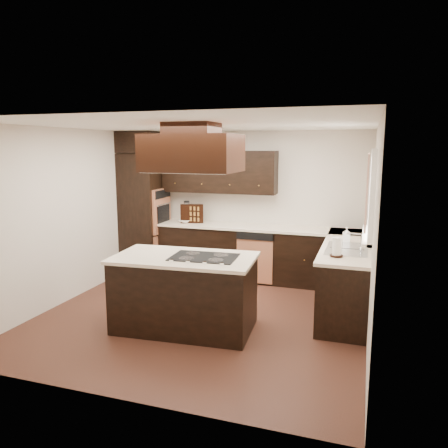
{
  "coord_description": "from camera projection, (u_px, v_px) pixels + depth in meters",
  "views": [
    {
      "loc": [
        2.02,
        -5.2,
        2.22
      ],
      "look_at": [
        0.1,
        0.6,
        1.15
      ],
      "focal_mm": 35.0,
      "sensor_mm": 36.0,
      "label": 1
    }
  ],
  "objects": [
    {
      "name": "base_cabinets_right",
      "position": [
        346.0,
        277.0,
        6.08
      ],
      "size": [
        0.6,
        2.4,
        0.88
      ],
      "primitive_type": "cube",
      "color": "black",
      "rests_on": "floor"
    },
    {
      "name": "mixing_bowl",
      "position": [
        185.0,
        221.0,
        7.66
      ],
      "size": [
        0.26,
        0.26,
        0.06
      ],
      "primitive_type": "imported",
      "rotation": [
        0.0,
        0.0,
        0.1
      ],
      "color": "white",
      "rests_on": "countertop_back"
    },
    {
      "name": "island_top",
      "position": [
        184.0,
        258.0,
        5.3
      ],
      "size": [
        1.78,
        1.08,
        0.04
      ],
      "primitive_type": "cube",
      "rotation": [
        0.0,
        0.0,
        0.07
      ],
      "color": "#FFEACC",
      "rests_on": "island"
    },
    {
      "name": "window_pane",
      "position": [
        374.0,
        194.0,
        5.45
      ],
      "size": [
        0.0,
        1.2,
        1.0
      ],
      "primitive_type": "cube",
      "color": "white",
      "rests_on": "wall_right"
    },
    {
      "name": "spice_rack",
      "position": [
        192.0,
        214.0,
        7.61
      ],
      "size": [
        0.41,
        0.23,
        0.33
      ],
      "primitive_type": "cube",
      "rotation": [
        0.0,
        0.0,
        0.35
      ],
      "color": "black",
      "rests_on": "countertop_back"
    },
    {
      "name": "ceiling",
      "position": [
        201.0,
        124.0,
        5.44
      ],
      "size": [
        4.2,
        4.2,
        0.02
      ],
      "primitive_type": "cube",
      "color": "white",
      "rests_on": "ground"
    },
    {
      "name": "wall_left",
      "position": [
        66.0,
        216.0,
        6.31
      ],
      "size": [
        0.02,
        4.2,
        2.5
      ],
      "primitive_type": "cube",
      "color": "beige",
      "rests_on": "ground"
    },
    {
      "name": "window_frame",
      "position": [
        372.0,
        194.0,
        5.46
      ],
      "size": [
        0.06,
        1.32,
        1.12
      ],
      "primitive_type": "cube",
      "color": "white",
      "rests_on": "wall_right"
    },
    {
      "name": "dishwasher_front",
      "position": [
        255.0,
        261.0,
        7.11
      ],
      "size": [
        0.6,
        0.05,
        0.72
      ],
      "primitive_type": "cube",
      "color": "#C87650",
      "rests_on": "floor"
    },
    {
      "name": "wall_oven_face",
      "position": [
        162.0,
        211.0,
        7.71
      ],
      "size": [
        0.05,
        0.62,
        0.78
      ],
      "primitive_type": "cube",
      "color": "#C87650",
      "rests_on": "oven_column"
    },
    {
      "name": "upper_cabinets",
      "position": [
        219.0,
        172.0,
        7.5
      ],
      "size": [
        2.0,
        0.34,
        0.72
      ],
      "primitive_type": "cube",
      "color": "black",
      "rests_on": "wall_back"
    },
    {
      "name": "wall_right",
      "position": [
        374.0,
        234.0,
        5.0
      ],
      "size": [
        0.02,
        4.2,
        2.5
      ],
      "primitive_type": "cube",
      "color": "beige",
      "rests_on": "ground"
    },
    {
      "name": "countertop_back",
      "position": [
        242.0,
        227.0,
        7.37
      ],
      "size": [
        2.93,
        0.63,
        0.04
      ],
      "primitive_type": "cube",
      "color": "#FFEACC",
      "rests_on": "base_cabinets_back"
    },
    {
      "name": "floor",
      "position": [
        203.0,
        316.0,
        5.87
      ],
      "size": [
        4.2,
        4.2,
        0.02
      ],
      "primitive_type": "cube",
      "color": "brown",
      "rests_on": "ground"
    },
    {
      "name": "base_cabinets_back",
      "position": [
        242.0,
        253.0,
        7.47
      ],
      "size": [
        2.93,
        0.6,
        0.88
      ],
      "primitive_type": "cube",
      "color": "black",
      "rests_on": "floor"
    },
    {
      "name": "range_hood",
      "position": [
        192.0,
        153.0,
        4.95
      ],
      "size": [
        1.05,
        0.72,
        0.42
      ],
      "primitive_type": "cube",
      "color": "black",
      "rests_on": "ceiling"
    },
    {
      "name": "blender_pitcher",
      "position": [
        187.0,
        210.0,
        7.64
      ],
      "size": [
        0.13,
        0.13,
        0.26
      ],
      "primitive_type": "cone",
      "color": "silver",
      "rests_on": "blender_base"
    },
    {
      "name": "countertop_right",
      "position": [
        347.0,
        245.0,
        6.01
      ],
      "size": [
        0.63,
        2.4,
        0.04
      ],
      "primitive_type": "cube",
      "color": "#FFEACC",
      "rests_on": "base_cabinets_right"
    },
    {
      "name": "paper_towel",
      "position": [
        337.0,
        247.0,
        5.25
      ],
      "size": [
        0.14,
        0.14,
        0.24
      ],
      "primitive_type": "cylinder",
      "rotation": [
        0.0,
        0.0,
        -0.28
      ],
      "color": "white",
      "rests_on": "countertop_right"
    },
    {
      "name": "blender_base",
      "position": [
        187.0,
        220.0,
        7.67
      ],
      "size": [
        0.15,
        0.15,
        0.1
      ],
      "primitive_type": "cylinder",
      "color": "silver",
      "rests_on": "countertop_back"
    },
    {
      "name": "oven_column",
      "position": [
        144.0,
        213.0,
        7.83
      ],
      "size": [
        0.65,
        0.75,
        2.12
      ],
      "primitive_type": "cube",
      "color": "black",
      "rests_on": "floor"
    },
    {
      "name": "island",
      "position": [
        185.0,
        294.0,
        5.38
      ],
      "size": [
        1.71,
        1.02,
        0.88
      ],
      "primitive_type": "cube",
      "rotation": [
        0.0,
        0.0,
        0.07
      ],
      "color": "black",
      "rests_on": "floor"
    },
    {
      "name": "wall_back",
      "position": [
        246.0,
        204.0,
        7.63
      ],
      "size": [
        4.2,
        0.02,
        2.5
      ],
      "primitive_type": "cube",
      "color": "beige",
      "rests_on": "ground"
    },
    {
      "name": "sink_rim",
      "position": [
        347.0,
        249.0,
        5.67
      ],
      "size": [
        0.52,
        0.84,
        0.01
      ],
      "primitive_type": "cube",
      "color": "silver",
      "rests_on": "countertop_right"
    },
    {
      "name": "curtain_right",
      "position": [
        367.0,
        187.0,
        5.86
      ],
      "size": [
        0.02,
        0.34,
        0.9
      ],
      "primitive_type": "cube",
      "color": "beige",
      "rests_on": "wall_right"
    },
    {
      "name": "soap_bottle",
      "position": [
        346.0,
        235.0,
        6.07
      ],
      "size": [
        0.11,
        0.11,
        0.21
      ],
      "primitive_type": "imported",
      "rotation": [
        0.0,
        0.0,
        0.14
      ],
      "color": "white",
      "rests_on": "countertop_right"
    },
    {
      "name": "wall_front",
      "position": [
        112.0,
        264.0,
        3.68
      ],
      "size": [
        4.2,
        0.02,
        2.5
      ],
      "primitive_type": "cube",
      "color": "beige",
      "rests_on": "ground"
    },
    {
      "name": "cooktop",
      "position": [
        204.0,
        257.0,
        5.24
      ],
      "size": [
        0.82,
        0.57,
        0.01
      ],
      "primitive_type": "cube",
      "rotation": [
        0.0,
        0.0,
        0.07
      ],
      "color": "black",
      "rests_on": "island_top"
    },
    {
      "name": "hood_duct",
      "position": [
        192.0,
        128.0,
        4.9
      ],
      "size": [
        0.55,
        0.5,
        0.13
      ],
      "primitive_type": "cube",
      "color": "black",
      "rests_on": "ceiling"
    },
    {
      "name": "curtain_left",
      "position": [
        367.0,
        193.0,
        5.08
      ],
      "size": [
        0.02,
        0.34,
        0.9
      ],
      "primitive_type": "cube",
      "color": "beige",
      "rests_on": "wall_right"
    }
  ]
}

